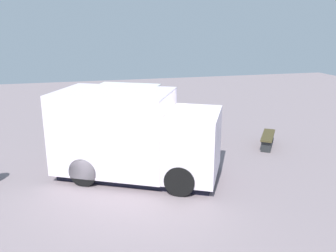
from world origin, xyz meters
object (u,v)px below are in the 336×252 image
at_px(food_truck, 134,137).
at_px(planter_flowering_far, 165,124).
at_px(plaza_bench, 268,138).
at_px(person_customer, 199,129).

bearing_deg(food_truck, planter_flowering_far, 65.18).
distance_m(food_truck, planter_flowering_far, 4.74).
distance_m(food_truck, plaza_bench, 5.39).
relative_size(person_customer, plaza_bench, 0.59).
distance_m(planter_flowering_far, plaza_bench, 4.34).
bearing_deg(plaza_bench, food_truck, -165.84).
bearing_deg(food_truck, plaza_bench, 14.16).
xyz_separation_m(food_truck, person_customer, (3.07, 2.95, -0.85)).
xyz_separation_m(person_customer, planter_flowering_far, (-1.12, 1.27, -0.06)).
xyz_separation_m(person_customer, plaza_bench, (2.09, -1.65, -0.01)).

